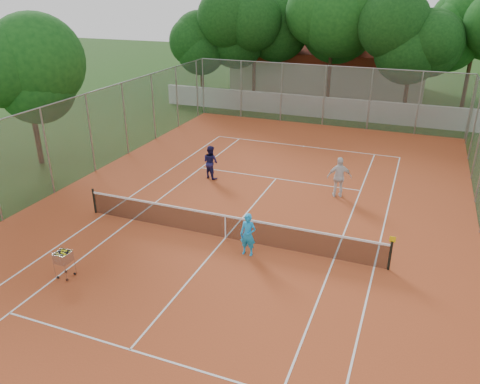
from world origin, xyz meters
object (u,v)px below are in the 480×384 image
(ball_hopper, at_px, (64,264))
(player_near, at_px, (248,235))
(clubhouse, at_px, (330,66))
(player_far_left, at_px, (211,162))
(player_far_right, at_px, (339,177))
(tennis_net, at_px, (225,226))

(ball_hopper, bearing_deg, player_near, 23.26)
(player_near, distance_m, ball_hopper, 6.14)
(clubhouse, height_order, player_far_left, clubhouse)
(clubhouse, distance_m, player_far_right, 24.22)
(clubhouse, bearing_deg, tennis_net, -86.05)
(player_far_left, bearing_deg, player_near, 144.91)
(player_near, height_order, ball_hopper, player_near)
(clubhouse, xyz_separation_m, ball_hopper, (-1.83, -33.30, -1.67))
(player_far_left, bearing_deg, player_far_right, -159.30)
(clubhouse, xyz_separation_m, player_near, (3.20, -29.79, -1.40))
(player_near, relative_size, player_far_left, 0.94)
(tennis_net, xyz_separation_m, player_far_left, (-3.05, 5.32, 0.34))
(ball_hopper, bearing_deg, clubhouse, 75.17)
(player_far_left, height_order, player_far_right, player_far_right)
(tennis_net, bearing_deg, player_far_right, 59.02)
(tennis_net, xyz_separation_m, clubhouse, (-2.00, 29.00, 1.69))
(clubhouse, bearing_deg, ball_hopper, -93.14)
(player_far_right, bearing_deg, player_near, 54.52)
(player_far_left, xyz_separation_m, ball_hopper, (-0.78, -9.63, -0.32))
(player_far_left, bearing_deg, ball_hopper, 105.50)
(tennis_net, bearing_deg, clubhouse, 93.95)
(tennis_net, relative_size, player_far_right, 6.40)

